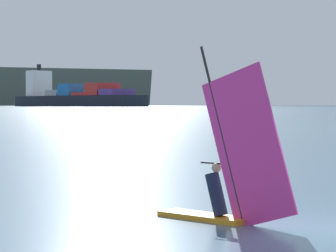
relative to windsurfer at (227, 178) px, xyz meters
The scene contains 3 objects.
windsurfer is the anchor object (origin of this frame).
cargo_ship 641.29m from the windsurfer, 73.28° to the left, with size 79.20×153.80×38.92m.
distant_headland 1246.01m from the windsurfer, 59.17° to the left, with size 1014.76×328.17×47.54m, color #4C564C.
Camera 1 is at (-10.08, -12.68, 2.68)m, focal length 79.75 mm.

